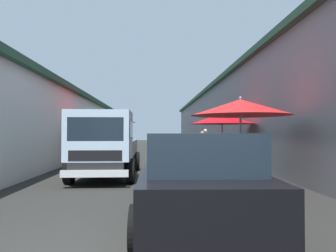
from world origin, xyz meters
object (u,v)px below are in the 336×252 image
at_px(fruit_stall_mid_lane, 222,126).
at_px(vendor_by_crates, 205,141).
at_px(hatchback_car, 197,177).
at_px(vendor_in_shade, 202,143).
at_px(plastic_stool, 197,179).
at_px(fruit_stall_near_left, 106,123).
at_px(fruit_stall_far_right, 241,116).
at_px(delivery_truck, 104,146).
at_px(parked_scooter, 185,149).

distance_m(fruit_stall_mid_lane, vendor_by_crates, 6.44).
bearing_deg(hatchback_car, fruit_stall_mid_lane, -15.88).
xyz_separation_m(vendor_in_shade, plastic_stool, (-9.64, 1.69, -0.56)).
bearing_deg(fruit_stall_near_left, fruit_stall_mid_lane, -111.28).
bearing_deg(fruit_stall_far_right, plastic_stool, 111.28).
xyz_separation_m(delivery_truck, vendor_by_crates, (8.87, -4.68, -0.05)).
bearing_deg(fruit_stall_mid_lane, plastic_stool, 160.02).
distance_m(delivery_truck, vendor_by_crates, 10.03).
xyz_separation_m(fruit_stall_far_right, plastic_stool, (-0.49, 1.25, -1.57)).
height_order(vendor_in_shade, parked_scooter, vendor_in_shade).
bearing_deg(delivery_truck, hatchback_car, -153.80).
xyz_separation_m(fruit_stall_near_left, vendor_in_shade, (3.17, -4.90, -1.01)).
bearing_deg(fruit_stall_far_right, hatchback_car, 151.76).
distance_m(fruit_stall_far_right, parked_scooter, 10.87).
height_order(fruit_stall_far_right, fruit_stall_near_left, fruit_stall_far_right).
bearing_deg(plastic_stool, delivery_truck, 51.30).
bearing_deg(delivery_truck, fruit_stall_near_left, 8.13).
relative_size(vendor_in_shade, plastic_stool, 3.58).
relative_size(vendor_by_crates, plastic_stool, 3.89).
relative_size(fruit_stall_near_left, delivery_truck, 0.54).
xyz_separation_m(fruit_stall_near_left, delivery_truck, (-4.40, -0.63, -0.86)).
distance_m(fruit_stall_far_right, vendor_in_shade, 9.21).
xyz_separation_m(hatchback_car, parked_scooter, (13.74, -1.24, -0.29)).
bearing_deg(plastic_stool, parked_scooter, -4.53).
distance_m(fruit_stall_near_left, plastic_stool, 7.39).
xyz_separation_m(delivery_truck, vendor_in_shade, (7.56, -4.27, -0.15)).
xyz_separation_m(fruit_stall_far_right, fruit_stall_near_left, (5.98, 4.47, 0.01)).
bearing_deg(fruit_stall_mid_lane, vendor_in_shade, -0.28).
bearing_deg(fruit_stall_near_left, fruit_stall_far_right, -143.25).
height_order(fruit_stall_near_left, parked_scooter, fruit_stall_near_left).
xyz_separation_m(fruit_stall_mid_lane, hatchback_car, (-7.05, 2.01, -1.01)).
relative_size(fruit_stall_far_right, fruit_stall_mid_lane, 1.01).
bearing_deg(vendor_by_crates, fruit_stall_mid_lane, 176.15).
height_order(hatchback_car, vendor_in_shade, vendor_in_shade).
distance_m(delivery_truck, plastic_stool, 3.39).
height_order(fruit_stall_far_right, vendor_in_shade, fruit_stall_far_right).
height_order(delivery_truck, vendor_by_crates, delivery_truck).
relative_size(fruit_stall_far_right, vendor_in_shade, 1.68).
relative_size(delivery_truck, plastic_stool, 11.33).
relative_size(fruit_stall_near_left, parked_scooter, 1.61).
bearing_deg(plastic_stool, hatchback_car, 172.09).
bearing_deg(plastic_stool, vendor_in_shade, -9.92).
relative_size(fruit_stall_near_left, vendor_in_shade, 1.71).
xyz_separation_m(fruit_stall_near_left, vendor_by_crates, (4.48, -5.31, -0.91)).
xyz_separation_m(hatchback_car, vendor_in_shade, (12.12, -2.03, 0.15)).
xyz_separation_m(fruit_stall_mid_lane, vendor_in_shade, (5.07, -0.02, -0.86)).
bearing_deg(hatchback_car, parked_scooter, -5.15).
height_order(vendor_by_crates, vendor_in_shade, vendor_by_crates).
height_order(vendor_in_shade, plastic_stool, vendor_in_shade).
distance_m(fruit_stall_mid_lane, vendor_in_shade, 5.14).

